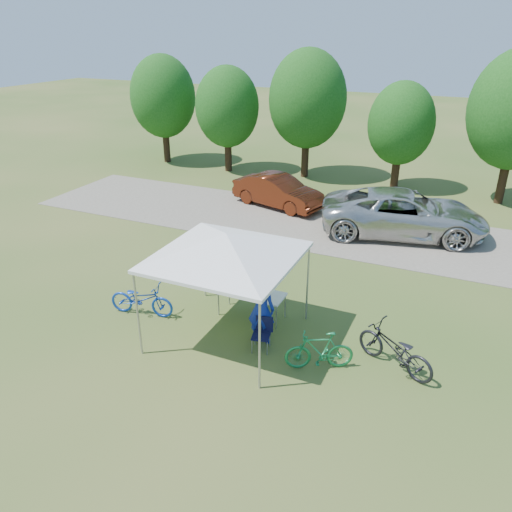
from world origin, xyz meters
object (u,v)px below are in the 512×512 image
(folding_table, at_px, (252,294))
(minivan, at_px, (404,213))
(cyclist, at_px, (261,309))
(folding_chair, at_px, (263,331))
(bike_blue, at_px, (142,299))
(bike_green, at_px, (319,351))
(cooler, at_px, (241,284))
(sedan, at_px, (278,191))
(bike_dark, at_px, (395,349))

(folding_table, xyz_separation_m, minivan, (2.64, 7.36, 0.16))
(cyclist, distance_m, minivan, 8.53)
(folding_chair, relative_size, bike_blue, 0.46)
(bike_green, bearing_deg, bike_blue, -120.11)
(cooler, distance_m, minivan, 7.93)
(folding_chair, bearing_deg, folding_table, 112.08)
(bike_green, bearing_deg, folding_chair, -124.47)
(bike_blue, height_order, minivan, minivan)
(cyclist, height_order, sedan, cyclist)
(cyclist, bearing_deg, bike_dark, 175.94)
(minivan, bearing_deg, bike_blue, 135.05)
(bike_green, height_order, bike_dark, bike_dark)
(bike_green, xyz_separation_m, bike_dark, (1.52, 0.66, 0.04))
(minivan, xyz_separation_m, sedan, (-5.29, 1.03, -0.16))
(cyclist, relative_size, bike_dark, 0.93)
(folding_chair, height_order, minivan, minivan)
(cyclist, distance_m, bike_dark, 3.14)
(bike_blue, bearing_deg, minivan, -42.60)
(bike_dark, bearing_deg, bike_blue, -61.75)
(bike_green, bearing_deg, cyclist, -131.99)
(folding_chair, relative_size, bike_dark, 0.42)
(bike_green, relative_size, minivan, 0.26)
(sedan, bearing_deg, folding_table, -146.89)
(bike_green, xyz_separation_m, sedan, (-4.92, 9.77, 0.21))
(bike_blue, distance_m, bike_green, 4.95)
(folding_chair, distance_m, sedan, 10.19)
(folding_table, xyz_separation_m, sedan, (-2.65, 8.39, 0.00))
(folding_chair, relative_size, sedan, 0.20)
(bike_blue, xyz_separation_m, bike_green, (4.95, -0.28, 0.00))
(cooler, height_order, bike_dark, cooler)
(bike_dark, height_order, sedan, sedan)
(cooler, bearing_deg, minivan, 68.16)
(cooler, height_order, minivan, minivan)
(folding_chair, bearing_deg, sedan, 97.02)
(cooler, distance_m, sedan, 8.72)
(folding_table, bearing_deg, bike_green, -31.13)
(folding_table, bearing_deg, cooler, 180.00)
(folding_chair, xyz_separation_m, cyclist, (-0.14, 0.24, 0.42))
(bike_dark, bearing_deg, bike_green, -41.54)
(cyclist, distance_m, sedan, 9.92)
(cooler, xyz_separation_m, cyclist, (0.99, -0.94, 0.01))
(bike_dark, bearing_deg, folding_chair, -56.12)
(cyclist, xyz_separation_m, bike_dark, (3.11, 0.24, -0.39))
(folding_table, bearing_deg, cyclist, -54.15)
(folding_chair, relative_size, bike_green, 0.52)
(folding_table, height_order, cyclist, cyclist)
(folding_table, distance_m, cooler, 0.37)
(folding_table, relative_size, minivan, 0.30)
(bike_blue, xyz_separation_m, sedan, (0.03, 9.49, 0.22))
(cyclist, relative_size, bike_blue, 1.03)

